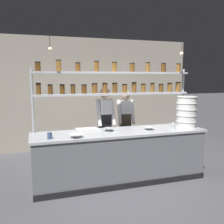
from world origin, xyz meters
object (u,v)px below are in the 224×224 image
(chef_left, at_px, (105,123))
(serving_cup_by_board, at_px, (173,126))
(chef_center, at_px, (125,122))
(cutting_board, at_px, (87,129))
(prep_bowl_center_back, at_px, (149,128))
(prep_bowl_center_front, at_px, (76,136))
(spice_shelf_unit, at_px, (115,85))
(serving_cup_front, at_px, (50,136))
(container_stack, at_px, (186,112))
(prep_bowl_near_left, at_px, (109,130))

(chef_left, xyz_separation_m, serving_cup_by_board, (1.14, -0.65, 0.01))
(chef_left, height_order, chef_center, chef_left)
(cutting_board, bearing_deg, chef_left, 34.22)
(serving_cup_by_board, bearing_deg, prep_bowl_center_back, 176.73)
(cutting_board, xyz_separation_m, prep_bowl_center_back, (1.09, -0.32, 0.01))
(prep_bowl_center_front, height_order, prep_bowl_center_back, prep_bowl_center_front)
(spice_shelf_unit, bearing_deg, cutting_board, -174.72)
(serving_cup_front, bearing_deg, spice_shelf_unit, 22.76)
(container_stack, height_order, cutting_board, container_stack)
(spice_shelf_unit, relative_size, chef_left, 1.79)
(serving_cup_front, distance_m, serving_cup_by_board, 2.27)
(serving_cup_by_board, bearing_deg, chef_left, 150.54)
(prep_bowl_near_left, distance_m, serving_cup_front, 1.09)
(cutting_board, bearing_deg, container_stack, -9.44)
(spice_shelf_unit, bearing_deg, chef_center, 50.76)
(spice_shelf_unit, xyz_separation_m, prep_bowl_center_back, (0.53, -0.37, -0.78))
(serving_cup_by_board, bearing_deg, prep_bowl_center_front, -174.68)
(cutting_board, xyz_separation_m, serving_cup_by_board, (1.58, -0.35, 0.04))
(chef_left, relative_size, cutting_board, 4.18)
(spice_shelf_unit, relative_size, prep_bowl_near_left, 15.21)
(container_stack, xyz_separation_m, cutting_board, (-1.88, 0.31, -0.28))
(prep_bowl_center_back, xyz_separation_m, serving_cup_front, (-1.78, -0.15, 0.02))
(prep_bowl_center_front, bearing_deg, serving_cup_by_board, 5.32)
(prep_bowl_near_left, height_order, serving_cup_by_board, serving_cup_by_board)
(chef_left, distance_m, serving_cup_front, 1.36)
(spice_shelf_unit, relative_size, container_stack, 5.06)
(container_stack, relative_size, serving_cup_front, 5.99)
(prep_bowl_near_left, distance_m, prep_bowl_center_back, 0.74)
(cutting_board, distance_m, serving_cup_front, 0.83)
(spice_shelf_unit, height_order, serving_cup_front, spice_shelf_unit)
(chef_left, relative_size, container_stack, 2.82)
(chef_left, distance_m, chef_center, 0.57)
(prep_bowl_near_left, bearing_deg, cutting_board, 150.87)
(container_stack, relative_size, prep_bowl_center_back, 3.12)
(container_stack, relative_size, serving_cup_by_board, 5.69)
(prep_bowl_center_back, distance_m, serving_cup_by_board, 0.49)
(prep_bowl_center_back, bearing_deg, serving_cup_front, -175.25)
(chef_left, height_order, serving_cup_front, chef_left)
(prep_bowl_center_back, xyz_separation_m, serving_cup_by_board, (0.48, -0.03, 0.03))
(chef_center, xyz_separation_m, container_stack, (0.93, -0.84, 0.30))
(chef_center, distance_m, cutting_board, 1.09)
(chef_center, height_order, cutting_board, chef_center)
(spice_shelf_unit, bearing_deg, serving_cup_by_board, -21.54)
(cutting_board, relative_size, prep_bowl_near_left, 2.03)
(chef_left, relative_size, serving_cup_by_board, 16.08)
(cutting_board, xyz_separation_m, prep_bowl_center_front, (-0.28, -0.52, 0.02))
(chef_left, height_order, prep_bowl_near_left, chef_left)
(chef_left, bearing_deg, serving_cup_by_board, -31.71)
(chef_center, bearing_deg, prep_bowl_near_left, -122.80)
(spice_shelf_unit, distance_m, chef_left, 0.81)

